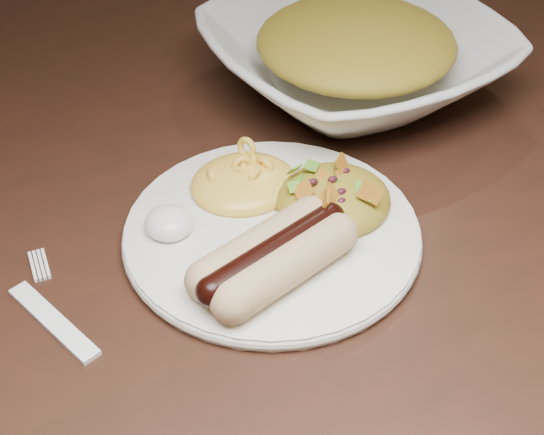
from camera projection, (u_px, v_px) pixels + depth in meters
name	position (u px, v px, depth m)	size (l,w,h in m)	color
table	(167.00, 250.00, 0.76)	(1.60, 0.90, 0.75)	#331810
plate	(272.00, 232.00, 0.63)	(0.25, 0.25, 0.01)	white
hotdog	(274.00, 255.00, 0.58)	(0.12, 0.10, 0.03)	#DFC488
mac_and_cheese	(243.00, 170.00, 0.66)	(0.10, 0.09, 0.04)	#FFD14F
sour_cream	(169.00, 219.00, 0.62)	(0.04, 0.04, 0.02)	white
taco_salad	(334.00, 190.00, 0.64)	(0.10, 0.09, 0.04)	#BD600E
fork	(53.00, 321.00, 0.56)	(0.02, 0.13, 0.00)	white
serving_bowl	(355.00, 58.00, 0.79)	(0.30, 0.30, 0.07)	white
bowl_filling	(356.00, 46.00, 0.79)	(0.21, 0.21, 0.05)	#BD600E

